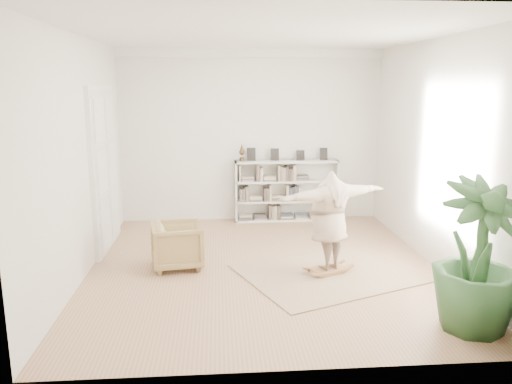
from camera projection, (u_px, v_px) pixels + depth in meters
floor at (263, 267)px, 8.03m from camera, size 6.00×6.00×0.00m
room_shell at (251, 53)px, 10.16m from camera, size 6.00×6.00×6.00m
doors at (105, 170)px, 8.80m from camera, size 0.09×1.78×2.92m
bookshelf at (286, 191)px, 10.70m from camera, size 2.20×0.35×1.64m
armchair at (178, 245)px, 7.96m from camera, size 0.92×0.90×0.73m
rug at (328, 273)px, 7.73m from camera, size 3.07×2.80×0.02m
rocker_board at (328, 269)px, 7.72m from camera, size 0.63×0.51×0.12m
person at (329, 218)px, 7.54m from camera, size 1.93×1.18×1.53m
houseplant at (478, 256)px, 5.81m from camera, size 1.24×1.24×1.82m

